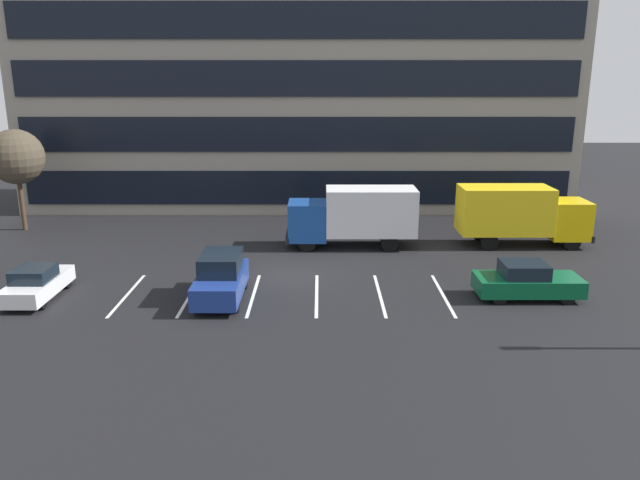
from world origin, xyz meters
The scene contains 9 objects.
ground_plane centered at (0.00, 0.00, 0.00)m, with size 120.00×120.00×0.00m, color black.
office_building centered at (0.00, 17.95, 7.20)m, with size 38.45×10.18×14.40m.
lot_markings centered at (0.00, -2.71, 0.00)m, with size 14.14×5.40×0.01m.
box_truck_yellow_all centered at (12.85, 5.41, 1.90)m, with size 7.30×2.42×3.38m.
box_truck_blue centered at (3.48, 5.10, 1.89)m, with size 7.23×2.39×3.35m.
sedan_forest centered at (10.53, -3.08, 0.76)m, with size 4.49×1.88×1.61m.
suv_navy centered at (-2.72, -3.23, 0.98)m, with size 1.89×4.47×2.02m.
sedan_white centered at (-10.74, -3.14, 0.69)m, with size 1.70×4.06×1.45m.
bare_tree centered at (-17.00, 9.02, 4.57)m, with size 3.34×3.34×6.26m.
Camera 1 is at (1.55, -28.06, 9.41)m, focal length 34.17 mm.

